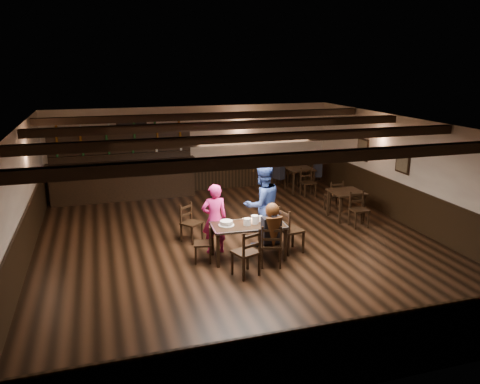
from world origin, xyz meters
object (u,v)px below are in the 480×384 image
object	(u,v)px
woman_pink	(214,219)
cake	(226,223)
man_blue	(262,205)
chair_near_left	(248,250)
dining_table	(248,228)
bar_counter	(124,175)
chair_near_right	(271,243)

from	to	relation	value
woman_pink	cake	distance (m)	0.46
man_blue	chair_near_left	bearing A→B (deg)	49.25
dining_table	bar_counter	world-z (taller)	bar_counter
chair_near_right	bar_counter	distance (m)	6.47
dining_table	chair_near_left	size ratio (longest dim) A/B	1.64
man_blue	cake	size ratio (longest dim) A/B	5.69
chair_near_right	bar_counter	bearing A→B (deg)	112.77
dining_table	bar_counter	bearing A→B (deg)	112.28
woman_pink	man_blue	distance (m)	1.16
chair_near_right	chair_near_left	bearing A→B (deg)	-153.49
chair_near_left	chair_near_right	distance (m)	0.64
chair_near_left	woman_pink	size ratio (longest dim) A/B	0.63
bar_counter	woman_pink	bearing A→B (deg)	-71.79
chair_near_right	bar_counter	size ratio (longest dim) A/B	0.21
cake	bar_counter	distance (m)	5.60
chair_near_left	chair_near_right	bearing A→B (deg)	26.51
chair_near_left	cake	distance (m)	0.98
cake	bar_counter	world-z (taller)	bar_counter
man_blue	woman_pink	bearing A→B (deg)	-5.56
man_blue	dining_table	bearing A→B (deg)	37.68
man_blue	bar_counter	size ratio (longest dim) A/B	0.43
chair_near_left	chair_near_right	size ratio (longest dim) A/B	1.07
cake	man_blue	bearing A→B (deg)	29.88
man_blue	bar_counter	distance (m)	5.49
chair_near_left	man_blue	distance (m)	1.75
dining_table	cake	distance (m)	0.48
chair_near_left	cake	bearing A→B (deg)	100.84
dining_table	woman_pink	xyz separation A→B (m)	(-0.60, 0.51, 0.10)
chair_near_right	bar_counter	xyz separation A→B (m)	(-2.50, 5.97, 0.20)
chair_near_left	bar_counter	world-z (taller)	bar_counter
cake	bar_counter	size ratio (longest dim) A/B	0.07
woman_pink	cake	world-z (taller)	woman_pink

